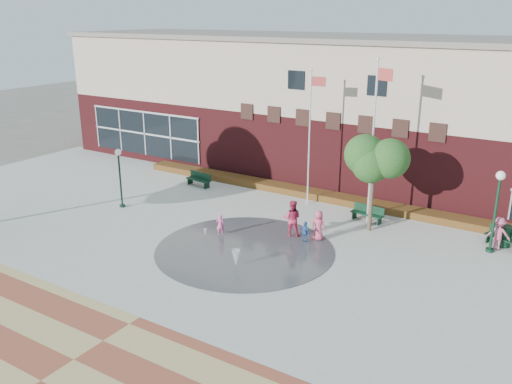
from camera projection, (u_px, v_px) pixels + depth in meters
The scene contains 22 objects.
ground at pixel (206, 275), 22.99m from camera, with size 120.00×120.00×0.00m, color #666056.
plaza_concrete at pixel (256, 243), 26.20m from camera, with size 46.00×18.00×0.01m, color #A8A8A0.
paver_band at pixel (74, 360), 17.37m from camera, with size 46.00×6.00×0.01m, color brown.
splash_pad at pixel (245, 250), 25.40m from camera, with size 8.40×8.40×0.01m, color #383A3D.
library_building at pixel (365, 108), 35.57m from camera, with size 44.40×10.40×9.20m.
flower_bed at pixel (324, 199), 32.31m from camera, with size 26.00×1.20×0.40m, color maroon.
flagpole_left at pixel (310, 131), 30.12m from camera, with size 0.91×0.16×7.76m.
flagpole_right at pixel (374, 134), 27.28m from camera, with size 0.99×0.47×8.55m.
lamp_left at pixel (120, 172), 30.37m from camera, with size 0.36×0.36×3.42m.
lamp_right at pixel (497, 203), 24.46m from camera, with size 0.41×0.41×3.92m.
bench_left at pixel (199, 182), 34.65m from camera, with size 1.84×0.72×0.90m.
bench_mid at pixel (367, 217), 28.79m from camera, with size 1.81×0.69×0.89m.
bench_right at pixel (504, 242), 25.59m from camera, with size 1.90×1.17×0.93m.
trash_can at pixel (505, 236), 25.63m from camera, with size 0.64×0.64×1.05m.
tree_mid at pixel (374, 165), 26.61m from camera, with size 2.84×2.84×4.79m.
water_jet_a at pixel (236, 267), 23.76m from camera, with size 0.39×0.39×0.75m, color white.
water_jet_b at pixel (205, 237), 26.91m from camera, with size 0.18×0.18×0.40m, color white.
child_splash at pixel (220, 225), 26.96m from camera, with size 0.40×0.26×1.09m, color #E75A99.
adult_red at pixel (292, 218), 26.73m from camera, with size 0.91×0.71×1.87m, color #BC2A4C.
adult_pink at pixel (318, 225), 26.34m from camera, with size 0.73×0.48×1.50m, color #D54867.
child_blue at pixel (305, 232), 26.08m from camera, with size 0.63×0.26×1.08m, color #2F5DA1.
person_bench at pixel (499, 234), 25.23m from camera, with size 1.04×0.60×1.61m, color #BF4F6F.
Camera 1 is at (12.82, -16.40, 10.60)m, focal length 38.00 mm.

